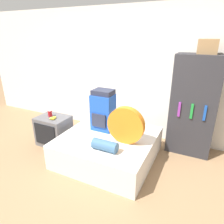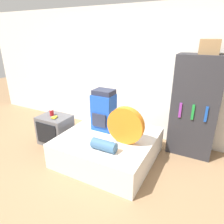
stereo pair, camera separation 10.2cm
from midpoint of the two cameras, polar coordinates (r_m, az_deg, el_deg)
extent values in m
plane|color=#997551|center=(3.28, -9.82, -18.03)|extent=(16.00, 16.00, 0.00)
cube|color=white|center=(4.22, 3.69, 10.86)|extent=(8.00, 0.05, 2.60)
cube|color=silver|center=(3.56, -1.84, -9.91)|extent=(1.54, 1.49, 0.44)
cube|color=blue|center=(3.57, -3.37, -0.10)|extent=(0.38, 0.30, 0.65)
cube|color=#282D42|center=(3.46, -3.38, 5.67)|extent=(0.35, 0.28, 0.09)
cube|color=#282D42|center=(3.47, -4.65, -2.49)|extent=(0.27, 0.03, 0.23)
cylinder|color=orange|center=(3.13, 3.06, -3.79)|extent=(0.60, 0.11, 0.60)
cylinder|color=#3D668E|center=(3.01, -3.02, -9.53)|extent=(0.39, 0.17, 0.17)
cube|color=#5B5B60|center=(4.15, -16.91, -5.05)|extent=(0.60, 0.48, 0.57)
cube|color=black|center=(3.99, -19.28, -6.22)|extent=(0.48, 0.02, 0.41)
cylinder|color=#B2191E|center=(4.07, -17.97, -0.45)|extent=(0.08, 0.08, 0.11)
cylinder|color=white|center=(4.05, -18.07, 0.37)|extent=(0.05, 0.05, 0.02)
ellipsoid|color=yellow|center=(3.95, -17.27, -1.58)|extent=(0.08, 0.15, 0.04)
ellipsoid|color=yellow|center=(3.95, -17.16, -1.60)|extent=(0.06, 0.15, 0.04)
ellipsoid|color=yellow|center=(3.94, -17.05, -1.63)|extent=(0.04, 0.15, 0.04)
ellipsoid|color=yellow|center=(3.93, -16.95, -1.65)|extent=(0.06, 0.15, 0.04)
ellipsoid|color=yellow|center=(3.93, -16.84, -1.68)|extent=(0.08, 0.15, 0.04)
cube|color=#2D2D33|center=(3.76, 21.47, 1.56)|extent=(0.75, 0.43, 1.77)
cube|color=purple|center=(3.57, 17.88, 0.71)|extent=(0.04, 0.02, 0.26)
cube|color=#1E8E38|center=(3.55, 21.07, 0.20)|extent=(0.04, 0.02, 0.26)
cube|color=#194CB2|center=(3.55, 24.27, -0.32)|extent=(0.04, 0.02, 0.26)
cube|color=#99754C|center=(3.58, 24.97, 16.60)|extent=(0.30, 0.24, 0.23)
camera|label=1|loc=(0.05, -90.90, -0.35)|focal=32.00mm
camera|label=2|loc=(0.05, 89.10, 0.35)|focal=32.00mm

